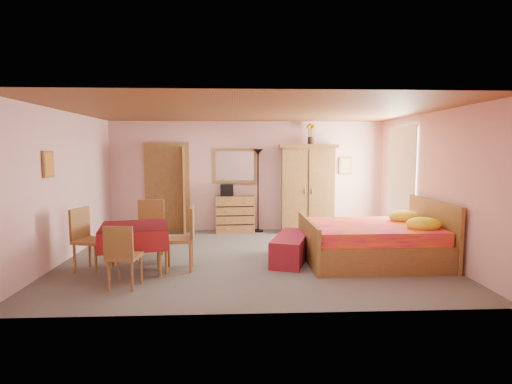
{
  "coord_description": "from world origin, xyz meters",
  "views": [
    {
      "loc": [
        -0.24,
        -7.03,
        1.92
      ],
      "look_at": [
        0.1,
        0.3,
        1.15
      ],
      "focal_mm": 28.0,
      "sensor_mm": 36.0,
      "label": 1
    }
  ],
  "objects_px": {
    "wardrobe": "(307,189)",
    "dining_table": "(135,248)",
    "bench": "(291,248)",
    "chair_south": "(124,256)",
    "floor_lamp": "(258,191)",
    "chair_west": "(92,240)",
    "chest_of_drawers": "(235,214)",
    "chair_east": "(179,238)",
    "stereo": "(227,190)",
    "wall_mirror": "(235,166)",
    "sunflower_vase": "(311,134)",
    "chair_north": "(150,230)",
    "bed": "(371,231)"
  },
  "relations": [
    {
      "from": "wardrobe",
      "to": "dining_table",
      "type": "xyz_separation_m",
      "value": [
        -3.26,
        -2.93,
        -0.65
      ]
    },
    {
      "from": "bench",
      "to": "chair_south",
      "type": "relative_size",
      "value": 1.49
    },
    {
      "from": "wardrobe",
      "to": "bench",
      "type": "bearing_deg",
      "value": -101.93
    },
    {
      "from": "dining_table",
      "to": "floor_lamp",
      "type": "bearing_deg",
      "value": 55.25
    },
    {
      "from": "bench",
      "to": "chair_west",
      "type": "xyz_separation_m",
      "value": [
        -3.24,
        -0.46,
        0.28
      ]
    },
    {
      "from": "chest_of_drawers",
      "to": "chair_west",
      "type": "xyz_separation_m",
      "value": [
        -2.24,
        -2.99,
        0.08
      ]
    },
    {
      "from": "chest_of_drawers",
      "to": "chair_east",
      "type": "xyz_separation_m",
      "value": [
        -0.87,
        -2.97,
        0.09
      ]
    },
    {
      "from": "stereo",
      "to": "chair_west",
      "type": "bearing_deg",
      "value": -124.36
    },
    {
      "from": "floor_lamp",
      "to": "dining_table",
      "type": "distance_m",
      "value": 3.75
    },
    {
      "from": "bench",
      "to": "dining_table",
      "type": "distance_m",
      "value": 2.61
    },
    {
      "from": "wall_mirror",
      "to": "bench",
      "type": "height_order",
      "value": "wall_mirror"
    },
    {
      "from": "wall_mirror",
      "to": "dining_table",
      "type": "distance_m",
      "value": 3.78
    },
    {
      "from": "floor_lamp",
      "to": "chair_east",
      "type": "relative_size",
      "value": 1.9
    },
    {
      "from": "sunflower_vase",
      "to": "wall_mirror",
      "type": "bearing_deg",
      "value": 173.45
    },
    {
      "from": "wall_mirror",
      "to": "chair_north",
      "type": "distance_m",
      "value": 3.06
    },
    {
      "from": "wall_mirror",
      "to": "chair_south",
      "type": "bearing_deg",
      "value": -108.33
    },
    {
      "from": "chair_west",
      "to": "bed",
      "type": "bearing_deg",
      "value": 110.22
    },
    {
      "from": "chair_north",
      "to": "chair_west",
      "type": "relative_size",
      "value": 1.01
    },
    {
      "from": "sunflower_vase",
      "to": "bench",
      "type": "distance_m",
      "value": 3.36
    },
    {
      "from": "chest_of_drawers",
      "to": "bed",
      "type": "xyz_separation_m",
      "value": [
        2.37,
        -2.62,
        0.1
      ]
    },
    {
      "from": "stereo",
      "to": "bench",
      "type": "height_order",
      "value": "stereo"
    },
    {
      "from": "sunflower_vase",
      "to": "bed",
      "type": "height_order",
      "value": "sunflower_vase"
    },
    {
      "from": "floor_lamp",
      "to": "chair_north",
      "type": "xyz_separation_m",
      "value": [
        -2.05,
        -2.26,
        -0.46
      ]
    },
    {
      "from": "chair_south",
      "to": "chair_north",
      "type": "bearing_deg",
      "value": 96.62
    },
    {
      "from": "bed",
      "to": "chair_north",
      "type": "xyz_separation_m",
      "value": [
        -3.87,
        0.37,
        -0.02
      ]
    },
    {
      "from": "wall_mirror",
      "to": "bed",
      "type": "xyz_separation_m",
      "value": [
        2.37,
        -2.83,
        -1.02
      ]
    },
    {
      "from": "floor_lamp",
      "to": "chair_east",
      "type": "height_order",
      "value": "floor_lamp"
    },
    {
      "from": "bed",
      "to": "chair_east",
      "type": "height_order",
      "value": "bed"
    },
    {
      "from": "stereo",
      "to": "chair_south",
      "type": "distance_m",
      "value": 4.06
    },
    {
      "from": "sunflower_vase",
      "to": "chair_east",
      "type": "distance_m",
      "value": 4.37
    },
    {
      "from": "bed",
      "to": "chair_west",
      "type": "relative_size",
      "value": 2.27
    },
    {
      "from": "wall_mirror",
      "to": "bed",
      "type": "relative_size",
      "value": 0.46
    },
    {
      "from": "chair_west",
      "to": "sunflower_vase",
      "type": "bearing_deg",
      "value": 142.3
    },
    {
      "from": "sunflower_vase",
      "to": "chair_west",
      "type": "relative_size",
      "value": 0.49
    },
    {
      "from": "chair_north",
      "to": "bench",
      "type": "bearing_deg",
      "value": 171.22
    },
    {
      "from": "chair_east",
      "to": "stereo",
      "type": "bearing_deg",
      "value": -15.81
    },
    {
      "from": "chair_west",
      "to": "dining_table",
      "type": "bearing_deg",
      "value": 102.29
    },
    {
      "from": "floor_lamp",
      "to": "bed",
      "type": "bearing_deg",
      "value": -55.31
    },
    {
      "from": "stereo",
      "to": "chair_south",
      "type": "height_order",
      "value": "stereo"
    },
    {
      "from": "wardrobe",
      "to": "wall_mirror",
      "type": "bearing_deg",
      "value": 173.75
    },
    {
      "from": "bench",
      "to": "wall_mirror",
      "type": "bearing_deg",
      "value": 110.05
    },
    {
      "from": "stereo",
      "to": "chair_west",
      "type": "xyz_separation_m",
      "value": [
        -2.06,
        -3.01,
        -0.49
      ]
    },
    {
      "from": "bed",
      "to": "chair_east",
      "type": "bearing_deg",
      "value": -174.0
    },
    {
      "from": "floor_lamp",
      "to": "bed",
      "type": "distance_m",
      "value": 3.23
    },
    {
      "from": "stereo",
      "to": "floor_lamp",
      "type": "height_order",
      "value": "floor_lamp"
    },
    {
      "from": "floor_lamp",
      "to": "dining_table",
      "type": "height_order",
      "value": "floor_lamp"
    },
    {
      "from": "wall_mirror",
      "to": "wardrobe",
      "type": "distance_m",
      "value": 1.8
    },
    {
      "from": "chest_of_drawers",
      "to": "stereo",
      "type": "relative_size",
      "value": 3.0
    },
    {
      "from": "bed",
      "to": "chair_south",
      "type": "distance_m",
      "value": 4.06
    },
    {
      "from": "wall_mirror",
      "to": "bench",
      "type": "bearing_deg",
      "value": -67.41
    }
  ]
}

